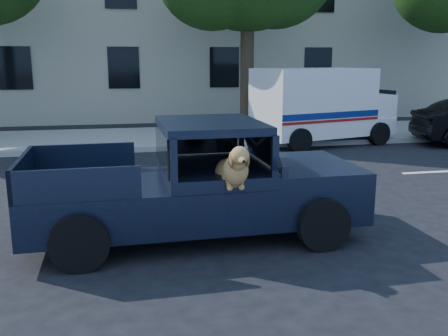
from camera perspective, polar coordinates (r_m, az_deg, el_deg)
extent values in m
plane|color=black|center=(7.26, -18.91, -9.15)|extent=(120.00, 120.00, 0.00)
cube|color=gray|center=(16.13, -14.66, 3.13)|extent=(60.00, 4.00, 0.15)
cylinder|color=#332619|center=(16.77, 2.64, 11.17)|extent=(0.44, 0.44, 4.40)
cube|color=#BBB69A|center=(23.35, -6.49, 17.14)|extent=(26.00, 6.00, 9.00)
cube|color=black|center=(7.35, -3.28, -3.44)|extent=(4.82, 1.97, 0.61)
cube|color=black|center=(7.71, 9.23, 0.05)|extent=(1.43, 1.87, 0.15)
cube|color=black|center=(7.17, -1.57, 4.94)|extent=(1.47, 1.80, 0.11)
cube|color=black|center=(7.40, 4.11, 2.63)|extent=(0.28, 1.58, 0.52)
cube|color=black|center=(6.99, 0.60, -2.78)|extent=(0.52, 0.52, 0.35)
cube|color=black|center=(6.36, 6.97, -0.51)|extent=(0.09, 0.05, 0.15)
cube|color=silver|center=(15.57, 11.21, 4.72)|extent=(4.50, 2.90, 0.49)
cube|color=silver|center=(15.23, 10.17, 8.34)|extent=(3.74, 2.70, 1.48)
cube|color=silver|center=(16.54, 15.84, 7.01)|extent=(1.34, 2.00, 0.69)
cube|color=navy|center=(14.53, 12.30, 5.90)|extent=(3.25, 0.90, 0.18)
cube|color=#9E0F0F|center=(14.55, 12.27, 5.28)|extent=(3.25, 0.90, 0.07)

